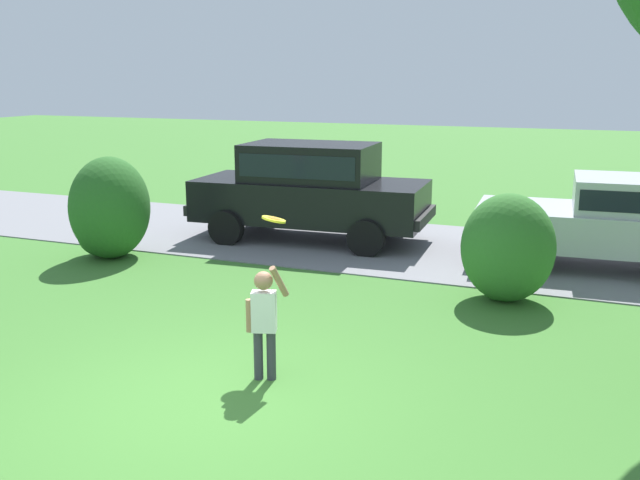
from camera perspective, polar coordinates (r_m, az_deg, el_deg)
The scene contains 8 objects.
ground_plane at distance 7.35m, azimuth -9.63°, elevation -12.96°, with size 80.00×80.00×0.00m, color #3D752D.
driveway_strip at distance 13.65m, azimuth 6.29°, elevation -0.48°, with size 28.00×4.40×0.02m, color slate.
shrub_near_tree at distance 13.14m, azimuth -16.67°, elevation 2.18°, with size 1.32×1.56×1.82m.
shrub_centre_left at distance 10.52m, azimuth 14.87°, elevation -0.86°, with size 1.34×1.23×1.58m.
parked_sedan at distance 12.87m, azimuth 22.43°, elevation 1.57°, with size 4.50×2.30×1.56m.
parked_suv at distance 13.91m, azimuth -0.79°, elevation 4.34°, with size 4.80×2.31×1.92m.
child_thrower at distance 7.57m, azimuth -4.53°, elevation -6.15°, with size 0.40×0.35×1.29m.
frisbee at distance 8.06m, azimuth -3.75°, elevation 1.68°, with size 0.29×0.28×0.11m.
Camera 1 is at (3.54, -5.58, 3.22)m, focal length 39.63 mm.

